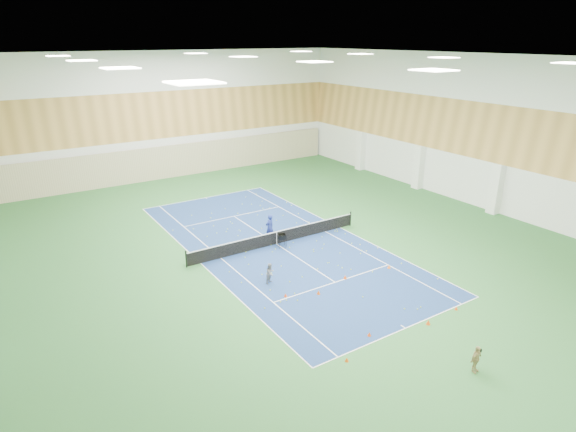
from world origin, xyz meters
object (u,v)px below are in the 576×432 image
(coach, at_px, (270,227))
(child_court, at_px, (270,273))
(child_apron, at_px, (476,359))
(ball_cart, at_px, (282,241))
(tennis_net, at_px, (277,237))

(coach, bearing_deg, child_court, 45.48)
(child_apron, height_order, ball_cart, child_apron)
(coach, height_order, child_court, coach)
(coach, distance_m, child_apron, 16.58)
(tennis_net, height_order, child_court, child_court)
(coach, distance_m, child_court, 6.14)
(coach, relative_size, child_apron, 1.51)
(ball_cart, bearing_deg, tennis_net, 114.24)
(child_court, bearing_deg, ball_cart, 25.18)
(coach, xyz_separation_m, ball_cart, (0.07, -1.46, -0.47))
(ball_cart, bearing_deg, coach, 112.40)
(tennis_net, height_order, child_apron, child_apron)
(coach, relative_size, ball_cart, 2.00)
(tennis_net, distance_m, coach, 0.95)
(tennis_net, relative_size, child_court, 10.59)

